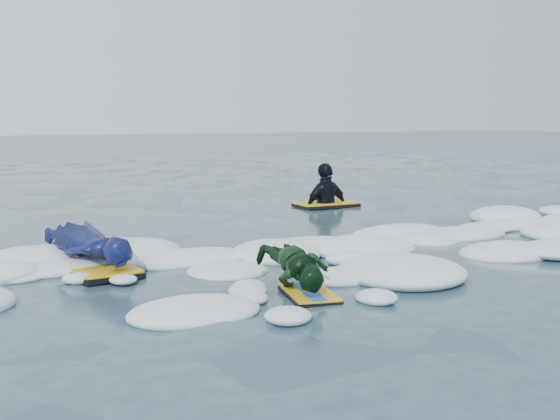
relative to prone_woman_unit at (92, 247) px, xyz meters
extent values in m
plane|color=#1D3246|center=(1.37, -1.57, -0.22)|extent=(120.00, 120.00, 0.00)
cube|color=black|center=(0.00, -0.22, -0.18)|extent=(0.73, 1.16, 0.05)
cube|color=#EAB213|center=(0.00, -0.22, -0.15)|extent=(0.71, 1.14, 0.02)
imported|color=navy|center=(0.00, 0.03, 0.02)|extent=(0.88, 1.72, 0.39)
cube|color=black|center=(1.40, -2.02, -0.19)|extent=(0.53, 0.78, 0.04)
cube|color=#EAB213|center=(1.40, -2.02, -0.17)|extent=(0.52, 0.76, 0.01)
cube|color=blue|center=(1.40, -2.02, -0.16)|extent=(0.27, 0.68, 0.00)
imported|color=#103B14|center=(1.40, -1.82, 0.00)|extent=(0.71, 1.14, 0.40)
cube|color=black|center=(4.61, 3.21, -0.18)|extent=(1.08, 0.61, 0.05)
cube|color=#EAB213|center=(4.61, 3.21, -0.15)|extent=(1.06, 0.59, 0.02)
imported|color=black|center=(4.61, 3.21, -0.26)|extent=(1.00, 0.56, 1.61)
camera|label=1|loc=(-1.41, -7.11, 1.30)|focal=45.00mm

